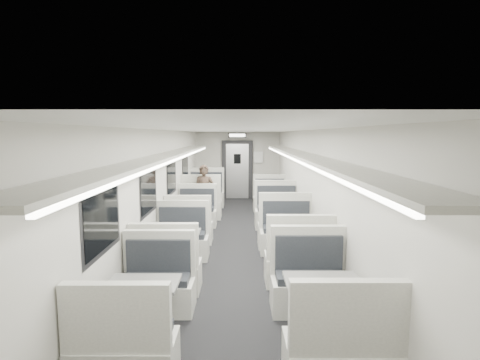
{
  "coord_description": "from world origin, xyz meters",
  "views": [
    {
      "loc": [
        0.08,
        -7.39,
        2.31
      ],
      "look_at": [
        0.09,
        1.49,
        1.23
      ],
      "focal_mm": 28.0,
      "sensor_mm": 36.0,
      "label": 1
    }
  ],
  "objects_px": {
    "booth_right_a": "(272,203)",
    "exit_sign": "(237,135)",
    "vestibule_door": "(237,170)",
    "booth_left_b": "(193,219)",
    "booth_left_d": "(144,310)",
    "booth_right_b": "(280,219)",
    "booth_right_c": "(292,245)",
    "booth_left_a": "(204,198)",
    "booth_right_d": "(322,310)",
    "booth_left_c": "(175,252)",
    "passenger": "(204,194)"
  },
  "relations": [
    {
      "from": "booth_right_a",
      "to": "exit_sign",
      "type": "height_order",
      "value": "exit_sign"
    },
    {
      "from": "booth_right_a",
      "to": "vestibule_door",
      "type": "relative_size",
      "value": 0.96
    },
    {
      "from": "booth_left_b",
      "to": "booth_left_d",
      "type": "xyz_separation_m",
      "value": [
        0.0,
        -4.57,
        -0.01
      ]
    },
    {
      "from": "booth_right_a",
      "to": "vestibule_door",
      "type": "height_order",
      "value": "vestibule_door"
    },
    {
      "from": "booth_right_b",
      "to": "booth_right_c",
      "type": "distance_m",
      "value": 1.94
    },
    {
      "from": "booth_right_c",
      "to": "booth_left_a",
      "type": "bearing_deg",
      "value": 113.26
    },
    {
      "from": "exit_sign",
      "to": "booth_left_d",
      "type": "bearing_deg",
      "value": -96.45
    },
    {
      "from": "booth_left_b",
      "to": "booth_right_b",
      "type": "bearing_deg",
      "value": -6.52
    },
    {
      "from": "booth_right_c",
      "to": "exit_sign",
      "type": "relative_size",
      "value": 3.41
    },
    {
      "from": "booth_left_a",
      "to": "booth_left_d",
      "type": "height_order",
      "value": "booth_left_a"
    },
    {
      "from": "vestibule_door",
      "to": "booth_right_a",
      "type": "bearing_deg",
      "value": -70.47
    },
    {
      "from": "booth_left_a",
      "to": "booth_right_a",
      "type": "distance_m",
      "value": 2.07
    },
    {
      "from": "booth_right_b",
      "to": "booth_right_c",
      "type": "relative_size",
      "value": 1.03
    },
    {
      "from": "booth_right_d",
      "to": "booth_right_a",
      "type": "bearing_deg",
      "value": 90.0
    },
    {
      "from": "booth_left_d",
      "to": "vestibule_door",
      "type": "height_order",
      "value": "vestibule_door"
    },
    {
      "from": "booth_left_a",
      "to": "booth_left_c",
      "type": "height_order",
      "value": "booth_left_a"
    },
    {
      "from": "booth_left_c",
      "to": "exit_sign",
      "type": "height_order",
      "value": "exit_sign"
    },
    {
      "from": "booth_left_d",
      "to": "passenger",
      "type": "height_order",
      "value": "passenger"
    },
    {
      "from": "booth_left_d",
      "to": "booth_right_a",
      "type": "xyz_separation_m",
      "value": [
        2.0,
        6.51,
        0.01
      ]
    },
    {
      "from": "booth_left_c",
      "to": "booth_left_b",
      "type": "bearing_deg",
      "value": 90.0
    },
    {
      "from": "booth_left_a",
      "to": "vestibule_door",
      "type": "distance_m",
      "value": 2.57
    },
    {
      "from": "booth_left_b",
      "to": "booth_left_d",
      "type": "height_order",
      "value": "booth_left_b"
    },
    {
      "from": "booth_right_d",
      "to": "vestibule_door",
      "type": "distance_m",
      "value": 9.44
    },
    {
      "from": "booth_right_c",
      "to": "passenger",
      "type": "bearing_deg",
      "value": 119.15
    },
    {
      "from": "booth_right_c",
      "to": "booth_right_d",
      "type": "relative_size",
      "value": 1.03
    },
    {
      "from": "booth_right_d",
      "to": "booth_left_b",
      "type": "bearing_deg",
      "value": 113.48
    },
    {
      "from": "booth_right_d",
      "to": "passenger",
      "type": "distance_m",
      "value": 6.05
    },
    {
      "from": "booth_left_b",
      "to": "vestibule_door",
      "type": "relative_size",
      "value": 0.94
    },
    {
      "from": "booth_right_a",
      "to": "booth_right_b",
      "type": "bearing_deg",
      "value": -90.0
    },
    {
      "from": "booth_left_b",
      "to": "booth_left_c",
      "type": "xyz_separation_m",
      "value": [
        0.0,
        -2.48,
        0.0
      ]
    },
    {
      "from": "booth_right_b",
      "to": "booth_right_d",
      "type": "distance_m",
      "value": 4.37
    },
    {
      "from": "booth_left_d",
      "to": "exit_sign",
      "type": "distance_m",
      "value": 9.11
    },
    {
      "from": "booth_right_d",
      "to": "booth_left_a",
      "type": "bearing_deg",
      "value": 105.77
    },
    {
      "from": "booth_left_a",
      "to": "booth_left_c",
      "type": "bearing_deg",
      "value": -90.0
    },
    {
      "from": "booth_left_d",
      "to": "passenger",
      "type": "xyz_separation_m",
      "value": [
        0.15,
        5.71,
        0.41
      ]
    },
    {
      "from": "passenger",
      "to": "booth_right_b",
      "type": "bearing_deg",
      "value": -27.67
    },
    {
      "from": "booth_left_a",
      "to": "booth_right_a",
      "type": "bearing_deg",
      "value": -15.04
    },
    {
      "from": "booth_left_a",
      "to": "booth_left_b",
      "type": "distance_m",
      "value": 2.48
    },
    {
      "from": "booth_right_a",
      "to": "booth_right_d",
      "type": "height_order",
      "value": "booth_right_d"
    },
    {
      "from": "passenger",
      "to": "booth_left_a",
      "type": "bearing_deg",
      "value": 105.34
    },
    {
      "from": "booth_right_c",
      "to": "booth_right_a",
      "type": "bearing_deg",
      "value": 90.0
    },
    {
      "from": "booth_left_c",
      "to": "booth_left_d",
      "type": "distance_m",
      "value": 2.09
    },
    {
      "from": "booth_right_c",
      "to": "vestibule_door",
      "type": "bearing_deg",
      "value": 98.21
    },
    {
      "from": "booth_left_c",
      "to": "passenger",
      "type": "distance_m",
      "value": 3.65
    },
    {
      "from": "booth_left_b",
      "to": "vestibule_door",
      "type": "height_order",
      "value": "vestibule_door"
    },
    {
      "from": "booth_left_b",
      "to": "booth_left_d",
      "type": "relative_size",
      "value": 1.02
    },
    {
      "from": "booth_left_c",
      "to": "booth_right_d",
      "type": "height_order",
      "value": "booth_right_d"
    },
    {
      "from": "booth_left_d",
      "to": "booth_right_b",
      "type": "height_order",
      "value": "booth_right_b"
    },
    {
      "from": "booth_right_a",
      "to": "booth_right_d",
      "type": "distance_m",
      "value": 6.55
    },
    {
      "from": "booth_left_d",
      "to": "booth_right_b",
      "type": "xyz_separation_m",
      "value": [
        2.0,
        4.34,
        0.04
      ]
    }
  ]
}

